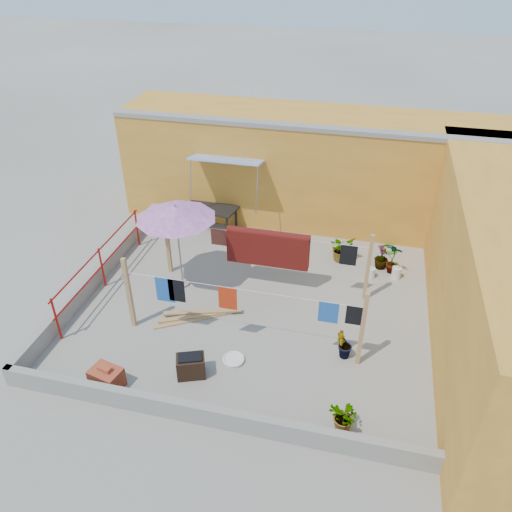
# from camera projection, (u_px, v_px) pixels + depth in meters

# --- Properties ---
(ground) EXTENTS (80.00, 80.00, 0.00)m
(ground) POSITION_uv_depth(u_px,v_px,m) (256.00, 303.00, 11.96)
(ground) COLOR #9E998E
(ground) RESTS_ON ground
(wall_back) EXTENTS (11.00, 3.27, 3.21)m
(wall_back) POSITION_uv_depth(u_px,v_px,m) (310.00, 167.00, 14.79)
(wall_back) COLOR gold
(wall_back) RESTS_ON ground
(wall_right) EXTENTS (2.40, 9.00, 3.20)m
(wall_right) POSITION_uv_depth(u_px,v_px,m) (506.00, 279.00, 10.05)
(wall_right) COLOR gold
(wall_right) RESTS_ON ground
(parapet_front) EXTENTS (8.30, 0.16, 0.44)m
(parapet_front) POSITION_uv_depth(u_px,v_px,m) (209.00, 415.00, 8.93)
(parapet_front) COLOR gray
(parapet_front) RESTS_ON ground
(parapet_left) EXTENTS (0.16, 7.30, 0.44)m
(parapet_left) POSITION_uv_depth(u_px,v_px,m) (100.00, 273.00, 12.64)
(parapet_left) COLOR gray
(parapet_left) RESTS_ON ground
(red_railing) EXTENTS (0.05, 4.20, 1.10)m
(red_railing) POSITION_uv_depth(u_px,v_px,m) (101.00, 262.00, 12.16)
(red_railing) COLOR #A41410
(red_railing) RESTS_ON ground
(clothesline_rig) EXTENTS (5.09, 2.35, 1.80)m
(clothesline_rig) POSITION_uv_depth(u_px,v_px,m) (265.00, 255.00, 11.82)
(clothesline_rig) COLOR tan
(clothesline_rig) RESTS_ON ground
(patio_umbrella) EXTENTS (2.38, 2.38, 2.27)m
(patio_umbrella) POSITION_uv_depth(u_px,v_px,m) (176.00, 213.00, 11.49)
(patio_umbrella) COLOR gray
(patio_umbrella) RESTS_ON ground
(outdoor_table) EXTENTS (1.62, 0.99, 0.71)m
(outdoor_table) POSITION_uv_depth(u_px,v_px,m) (211.00, 209.00, 14.63)
(outdoor_table) COLOR black
(outdoor_table) RESTS_ON ground
(brick_stack) EXTENTS (0.67, 0.55, 0.52)m
(brick_stack) POSITION_uv_depth(u_px,v_px,m) (107.00, 378.00, 9.67)
(brick_stack) COLOR #B14729
(brick_stack) RESTS_ON ground
(lumber_pile) EXTENTS (1.85, 1.10, 0.12)m
(lumber_pile) POSITION_uv_depth(u_px,v_px,m) (198.00, 316.00, 11.48)
(lumber_pile) COLOR tan
(lumber_pile) RESTS_ON ground
(brazier) EXTENTS (0.65, 0.55, 0.50)m
(brazier) POSITION_uv_depth(u_px,v_px,m) (191.00, 366.00, 9.91)
(brazier) COLOR black
(brazier) RESTS_ON ground
(white_basin) EXTENTS (0.46, 0.46, 0.08)m
(white_basin) POSITION_uv_depth(u_px,v_px,m) (233.00, 359.00, 10.34)
(white_basin) COLOR silver
(white_basin) RESTS_ON ground
(water_jug_a) EXTENTS (0.23, 0.23, 0.36)m
(water_jug_a) POSITION_uv_depth(u_px,v_px,m) (396.00, 273.00, 12.75)
(water_jug_a) COLOR silver
(water_jug_a) RESTS_ON ground
(water_jug_b) EXTENTS (0.20, 0.20, 0.31)m
(water_jug_b) POSITION_uv_depth(u_px,v_px,m) (371.00, 273.00, 12.78)
(water_jug_b) COLOR silver
(water_jug_b) RESTS_ON ground
(green_hose) EXTENTS (0.50, 0.50, 0.07)m
(green_hose) POSITION_uv_depth(u_px,v_px,m) (389.00, 249.00, 13.94)
(green_hose) COLOR #1B7A1D
(green_hose) RESTS_ON ground
(plant_back_a) EXTENTS (0.86, 0.86, 0.72)m
(plant_back_a) POSITION_uv_depth(u_px,v_px,m) (341.00, 248.00, 13.34)
(plant_back_a) COLOR #1B5117
(plant_back_a) RESTS_ON ground
(plant_back_b) EXTENTS (0.40, 0.40, 0.65)m
(plant_back_b) POSITION_uv_depth(u_px,v_px,m) (382.00, 257.00, 13.05)
(plant_back_b) COLOR #1B5117
(plant_back_b) RESTS_ON ground
(plant_right_a) EXTENTS (0.55, 0.47, 0.89)m
(plant_right_a) POSITION_uv_depth(u_px,v_px,m) (393.00, 258.00, 12.80)
(plant_right_a) COLOR #1B5117
(plant_right_a) RESTS_ON ground
(plant_right_b) EXTENTS (0.47, 0.45, 0.66)m
(plant_right_b) POSITION_uv_depth(u_px,v_px,m) (344.00, 345.00, 10.28)
(plant_right_b) COLOR #1B5117
(plant_right_b) RESTS_ON ground
(plant_right_c) EXTENTS (0.72, 0.71, 0.61)m
(plant_right_c) POSITION_uv_depth(u_px,v_px,m) (345.00, 417.00, 8.79)
(plant_right_c) COLOR #1B5117
(plant_right_c) RESTS_ON ground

